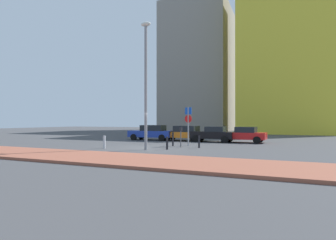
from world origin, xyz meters
name	(u,v)px	position (x,y,z in m)	size (l,w,h in m)	color
ground_plane	(144,148)	(0.00, 0.00, 0.00)	(120.00, 120.00, 0.00)	#424244
sidewalk_brick	(91,157)	(0.00, -5.87, 0.07)	(40.00, 3.97, 0.14)	#93513D
parked_car_blue	(152,132)	(-3.14, 7.65, 0.80)	(4.58, 2.24, 1.54)	#1E389E
parked_car_orange	(184,133)	(0.20, 8.11, 0.76)	(4.60, 2.32, 1.47)	orange
parked_car_black	(213,134)	(3.23, 7.72, 0.74)	(4.00, 2.02, 1.44)	black
parked_car_red	(243,134)	(5.98, 7.94, 0.73)	(4.15, 2.22, 1.43)	red
parking_sign_post	(188,121)	(2.42, 2.84, 1.92)	(0.60, 0.10, 3.05)	gray
parking_meter	(181,134)	(2.28, 1.53, 0.96)	(0.18, 0.14, 1.49)	#4C4C51
street_lamp	(146,76)	(0.70, -1.04, 4.98)	(0.70, 0.36, 8.66)	gray
traffic_bollard_near	(167,143)	(1.92, -0.23, 0.44)	(0.15, 0.15, 0.88)	black
traffic_bollard_mid	(104,142)	(-2.46, -1.34, 0.45)	(0.18, 0.18, 0.91)	#B7B7BC
traffic_bollard_far	(173,139)	(1.34, 2.31, 0.55)	(0.13, 0.13, 1.09)	black
traffic_bollard_edge	(199,142)	(3.62, 1.72, 0.44)	(0.13, 0.13, 0.89)	black
building_colorful_midrise	(286,52)	(9.85, 31.01, 13.32)	(14.25, 13.45, 26.63)	gold
building_under_construction	(199,70)	(-6.65, 37.00, 12.62)	(12.85, 14.03, 25.23)	gray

